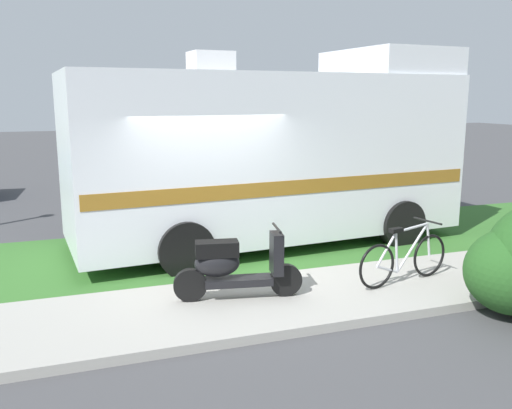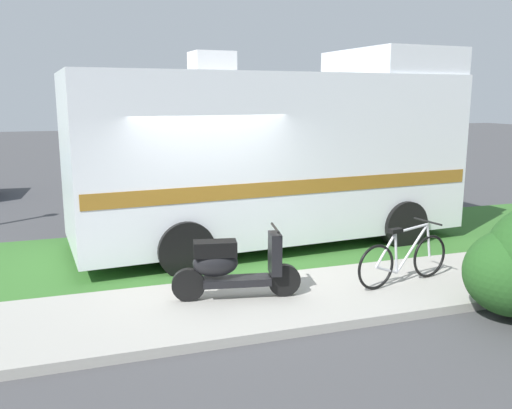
{
  "view_description": "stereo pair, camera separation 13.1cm",
  "coord_description": "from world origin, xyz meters",
  "px_view_note": "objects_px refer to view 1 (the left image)",
  "views": [
    {
      "loc": [
        -2.1,
        -7.65,
        2.78
      ],
      "look_at": [
        0.69,
        0.3,
        1.1
      ],
      "focal_mm": 38.21,
      "sensor_mm": 36.0,
      "label": 1
    },
    {
      "loc": [
        -1.97,
        -7.69,
        2.78
      ],
      "look_at": [
        0.69,
        0.3,
        1.1
      ],
      "focal_mm": 38.21,
      "sensor_mm": 36.0,
      "label": 2
    }
  ],
  "objects_px": {
    "motorhome_rv": "(272,153)",
    "scooter": "(233,266)",
    "bicycle": "(404,258)",
    "pickup_truck_near": "(289,163)"
  },
  "relations": [
    {
      "from": "motorhome_rv",
      "to": "scooter",
      "type": "relative_size",
      "value": 4.25
    },
    {
      "from": "scooter",
      "to": "bicycle",
      "type": "height_order",
      "value": "scooter"
    },
    {
      "from": "bicycle",
      "to": "pickup_truck_near",
      "type": "xyz_separation_m",
      "value": [
        1.24,
        7.27,
        0.5
      ]
    },
    {
      "from": "motorhome_rv",
      "to": "scooter",
      "type": "height_order",
      "value": "motorhome_rv"
    },
    {
      "from": "scooter",
      "to": "bicycle",
      "type": "bearing_deg",
      "value": -4.44
    },
    {
      "from": "bicycle",
      "to": "pickup_truck_near",
      "type": "height_order",
      "value": "pickup_truck_near"
    },
    {
      "from": "motorhome_rv",
      "to": "scooter",
      "type": "bearing_deg",
      "value": -119.96
    },
    {
      "from": "pickup_truck_near",
      "to": "bicycle",
      "type": "bearing_deg",
      "value": -99.7
    },
    {
      "from": "motorhome_rv",
      "to": "pickup_truck_near",
      "type": "xyz_separation_m",
      "value": [
        2.15,
        4.28,
        -0.76
      ]
    },
    {
      "from": "scooter",
      "to": "pickup_truck_near",
      "type": "distance_m",
      "value": 8.02
    }
  ]
}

